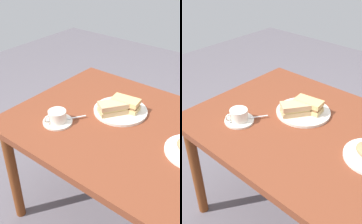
# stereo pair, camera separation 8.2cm
# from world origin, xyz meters

# --- Properties ---
(ground_plane) EXTENTS (6.00, 6.00, 0.00)m
(ground_plane) POSITION_xyz_m (0.00, 0.00, 0.00)
(ground_plane) COLOR #5F5961
(dining_table) EXTENTS (1.09, 0.87, 0.71)m
(dining_table) POSITION_xyz_m (0.00, 0.00, 0.62)
(dining_table) COLOR brown
(dining_table) RESTS_ON ground_plane
(sandwich_plate) EXTENTS (0.28, 0.28, 0.01)m
(sandwich_plate) POSITION_xyz_m (-0.07, 0.08, 0.72)
(sandwich_plate) COLOR silver
(sandwich_plate) RESTS_ON dining_table
(sandwich_front) EXTENTS (0.15, 0.09, 0.06)m
(sandwich_front) POSITION_xyz_m (-0.05, 0.10, 0.76)
(sandwich_front) COLOR #D5B672
(sandwich_front) RESTS_ON sandwich_plate
(sandwich_back) EXTENTS (0.15, 0.16, 0.06)m
(sandwich_back) POSITION_xyz_m (-0.08, 0.03, 0.75)
(sandwich_back) COLOR tan
(sandwich_back) RESTS_ON sandwich_plate
(coffee_saucer) EXTENTS (0.15, 0.15, 0.01)m
(coffee_saucer) POSITION_xyz_m (-0.25, -0.20, 0.72)
(coffee_saucer) COLOR silver
(coffee_saucer) RESTS_ON dining_table
(coffee_cup) EXTENTS (0.09, 0.11, 0.06)m
(coffee_cup) POSITION_xyz_m (-0.25, -0.20, 0.75)
(coffee_cup) COLOR silver
(coffee_cup) RESTS_ON coffee_saucer
(spoon) EXTENTS (0.07, 0.09, 0.01)m
(spoon) POSITION_xyz_m (-0.21, -0.13, 0.72)
(spoon) COLOR silver
(spoon) RESTS_ON coffee_saucer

